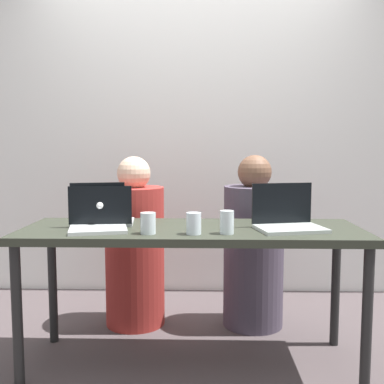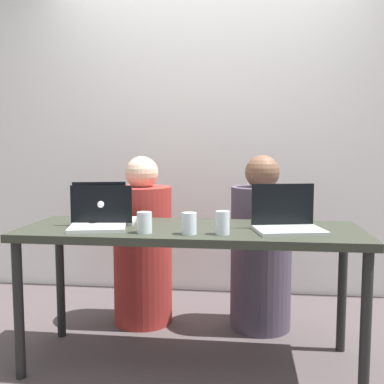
{
  "view_description": "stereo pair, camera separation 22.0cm",
  "coord_description": "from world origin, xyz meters",
  "px_view_note": "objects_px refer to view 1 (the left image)",
  "views": [
    {
      "loc": [
        0.06,
        -2.3,
        1.16
      ],
      "look_at": [
        0.0,
        0.06,
        0.92
      ],
      "focal_mm": 42.0,
      "sensor_mm": 36.0,
      "label": 1
    },
    {
      "loc": [
        0.28,
        -2.29,
        1.16
      ],
      "look_at": [
        0.0,
        0.06,
        0.92
      ],
      "focal_mm": 42.0,
      "sensor_mm": 36.0,
      "label": 2
    }
  ],
  "objects_px": {
    "water_glass_left": "(148,225)",
    "water_glass_center": "(194,225)",
    "person_on_right": "(254,251)",
    "laptop_back_left": "(102,216)",
    "water_glass_right": "(227,224)",
    "person_on_left": "(135,250)",
    "laptop_front_right": "(287,219)",
    "laptop_front_left": "(98,219)"
  },
  "relations": [
    {
      "from": "person_on_right",
      "to": "water_glass_right",
      "type": "height_order",
      "value": "person_on_right"
    },
    {
      "from": "laptop_front_right",
      "to": "laptop_front_left",
      "type": "bearing_deg",
      "value": 169.41
    },
    {
      "from": "person_on_left",
      "to": "water_glass_left",
      "type": "xyz_separation_m",
      "value": [
        0.18,
        -0.71,
        0.3
      ]
    },
    {
      "from": "laptop_front_right",
      "to": "water_glass_center",
      "type": "bearing_deg",
      "value": -175.26
    },
    {
      "from": "person_on_right",
      "to": "water_glass_right",
      "type": "bearing_deg",
      "value": 74.09
    },
    {
      "from": "laptop_front_left",
      "to": "person_on_right",
      "type": "bearing_deg",
      "value": 22.08
    },
    {
      "from": "laptop_front_right",
      "to": "laptop_back_left",
      "type": "bearing_deg",
      "value": 162.11
    },
    {
      "from": "person_on_right",
      "to": "laptop_front_left",
      "type": "distance_m",
      "value": 1.09
    },
    {
      "from": "laptop_back_left",
      "to": "laptop_front_left",
      "type": "relative_size",
      "value": 1.06
    },
    {
      "from": "water_glass_center",
      "to": "person_on_left",
      "type": "bearing_deg",
      "value": 118.98
    },
    {
      "from": "laptop_back_left",
      "to": "laptop_front_left",
      "type": "distance_m",
      "value": 0.12
    },
    {
      "from": "person_on_left",
      "to": "person_on_right",
      "type": "xyz_separation_m",
      "value": [
        0.77,
        0.0,
        0.0
      ]
    },
    {
      "from": "water_glass_left",
      "to": "water_glass_center",
      "type": "relative_size",
      "value": 0.98
    },
    {
      "from": "water_glass_right",
      "to": "water_glass_center",
      "type": "xyz_separation_m",
      "value": [
        -0.16,
        -0.01,
        -0.0
      ]
    },
    {
      "from": "laptop_back_left",
      "to": "water_glass_center",
      "type": "relative_size",
      "value": 3.3
    },
    {
      "from": "laptop_back_left",
      "to": "water_glass_right",
      "type": "height_order",
      "value": "laptop_back_left"
    },
    {
      "from": "person_on_left",
      "to": "water_glass_right",
      "type": "distance_m",
      "value": 0.95
    },
    {
      "from": "person_on_left",
      "to": "water_glass_center",
      "type": "xyz_separation_m",
      "value": [
        0.4,
        -0.72,
        0.3
      ]
    },
    {
      "from": "person_on_right",
      "to": "laptop_back_left",
      "type": "distance_m",
      "value": 1.03
    },
    {
      "from": "laptop_front_right",
      "to": "water_glass_right",
      "type": "xyz_separation_m",
      "value": [
        -0.31,
        -0.13,
        -0.0
      ]
    },
    {
      "from": "water_glass_right",
      "to": "water_glass_left",
      "type": "relative_size",
      "value": 1.09
    },
    {
      "from": "person_on_left",
      "to": "laptop_back_left",
      "type": "distance_m",
      "value": 0.58
    },
    {
      "from": "laptop_front_right",
      "to": "water_glass_center",
      "type": "distance_m",
      "value": 0.5
    },
    {
      "from": "water_glass_right",
      "to": "water_glass_left",
      "type": "xyz_separation_m",
      "value": [
        -0.38,
        -0.01,
        -0.0
      ]
    },
    {
      "from": "person_on_right",
      "to": "water_glass_left",
      "type": "xyz_separation_m",
      "value": [
        -0.59,
        -0.71,
        0.29
      ]
    },
    {
      "from": "person_on_left",
      "to": "water_glass_left",
      "type": "height_order",
      "value": "person_on_left"
    },
    {
      "from": "water_glass_right",
      "to": "laptop_front_right",
      "type": "bearing_deg",
      "value": 22.97
    },
    {
      "from": "person_on_left",
      "to": "laptop_back_left",
      "type": "xyz_separation_m",
      "value": [
        -0.1,
        -0.48,
        0.3
      ]
    },
    {
      "from": "person_on_right",
      "to": "laptop_front_right",
      "type": "relative_size",
      "value": 2.98
    },
    {
      "from": "person_on_left",
      "to": "laptop_front_right",
      "type": "bearing_deg",
      "value": 134.9
    },
    {
      "from": "laptop_back_left",
      "to": "water_glass_right",
      "type": "xyz_separation_m",
      "value": [
        0.66,
        -0.22,
        0.0
      ]
    },
    {
      "from": "water_glass_left",
      "to": "water_glass_center",
      "type": "height_order",
      "value": "water_glass_center"
    },
    {
      "from": "laptop_back_left",
      "to": "laptop_front_right",
      "type": "relative_size",
      "value": 0.93
    },
    {
      "from": "laptop_back_left",
      "to": "laptop_front_right",
      "type": "distance_m",
      "value": 0.98
    },
    {
      "from": "person_on_right",
      "to": "water_glass_right",
      "type": "distance_m",
      "value": 0.79
    },
    {
      "from": "water_glass_right",
      "to": "laptop_front_left",
      "type": "bearing_deg",
      "value": 171.26
    },
    {
      "from": "person_on_right",
      "to": "water_glass_left",
      "type": "height_order",
      "value": "person_on_right"
    },
    {
      "from": "water_glass_right",
      "to": "laptop_back_left",
      "type": "bearing_deg",
      "value": 161.18
    },
    {
      "from": "person_on_right",
      "to": "water_glass_center",
      "type": "relative_size",
      "value": 10.54
    },
    {
      "from": "water_glass_center",
      "to": "water_glass_left",
      "type": "bearing_deg",
      "value": 178.62
    },
    {
      "from": "laptop_front_left",
      "to": "person_on_left",
      "type": "bearing_deg",
      "value": 68.35
    },
    {
      "from": "person_on_right",
      "to": "water_glass_right",
      "type": "xyz_separation_m",
      "value": [
        -0.21,
        -0.71,
        0.3
      ]
    }
  ]
}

